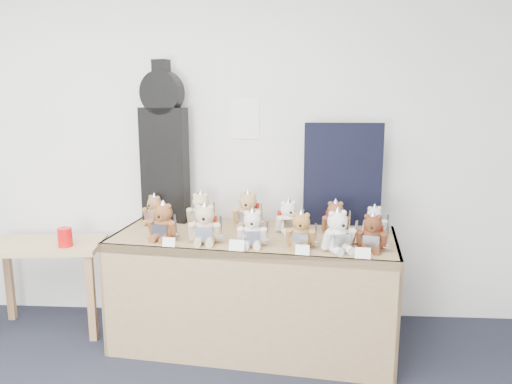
# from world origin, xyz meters

# --- Properties ---
(room_shell) EXTENTS (6.00, 6.00, 6.00)m
(room_shell) POSITION_xyz_m (0.85, 2.49, 1.53)
(room_shell) COLOR white
(room_shell) RESTS_ON floor
(display_table) EXTENTS (1.96, 1.02, 0.78)m
(display_table) POSITION_xyz_m (0.94, 1.95, 0.62)
(display_table) COLOR olive
(display_table) RESTS_ON floor
(side_table) EXTENTS (0.84, 0.53, 0.67)m
(side_table) POSITION_xyz_m (-0.57, 2.12, 0.54)
(side_table) COLOR tan
(side_table) RESTS_ON floor
(guitar_case) EXTENTS (0.37, 0.20, 1.17)m
(guitar_case) POSITION_xyz_m (0.27, 2.35, 1.35)
(guitar_case) COLOR black
(guitar_case) RESTS_ON display_table
(navy_board) EXTENTS (0.55, 0.03, 0.73)m
(navy_board) POSITION_xyz_m (1.56, 2.30, 1.15)
(navy_board) COLOR black
(navy_board) RESTS_ON display_table
(red_cup) EXTENTS (0.10, 0.10, 0.13)m
(red_cup) POSITION_xyz_m (-0.38, 2.04, 0.73)
(red_cup) COLOR red
(red_cup) RESTS_ON side_table
(teddy_front_far_left) EXTENTS (0.23, 0.20, 0.28)m
(teddy_front_far_left) POSITION_xyz_m (0.37, 1.87, 0.89)
(teddy_front_far_left) COLOR brown
(teddy_front_far_left) RESTS_ON display_table
(teddy_front_left) EXTENTS (0.23, 0.19, 0.29)m
(teddy_front_left) POSITION_xyz_m (0.65, 1.81, 0.90)
(teddy_front_left) COLOR tan
(teddy_front_left) RESTS_ON display_table
(teddy_front_centre) EXTENTS (0.21, 0.17, 0.26)m
(teddy_front_centre) POSITION_xyz_m (0.95, 1.77, 0.89)
(teddy_front_centre) COLOR beige
(teddy_front_centre) RESTS_ON display_table
(teddy_front_right) EXTENTS (0.21, 0.18, 0.25)m
(teddy_front_right) POSITION_xyz_m (1.25, 1.75, 0.88)
(teddy_front_right) COLOR olive
(teddy_front_right) RESTS_ON display_table
(teddy_front_far_right) EXTENTS (0.24, 0.23, 0.29)m
(teddy_front_far_right) POSITION_xyz_m (1.47, 1.70, 0.90)
(teddy_front_far_right) COLOR silver
(teddy_front_far_right) RESTS_ON display_table
(teddy_front_end) EXTENTS (0.21, 0.20, 0.26)m
(teddy_front_end) POSITION_xyz_m (1.68, 1.73, 0.89)
(teddy_front_end) COLOR #58311E
(teddy_front_end) RESTS_ON display_table
(teddy_back_left) EXTENTS (0.22, 0.18, 0.27)m
(teddy_back_left) POSITION_xyz_m (0.55, 2.23, 0.89)
(teddy_back_left) COLOR #C5B88F
(teddy_back_left) RESTS_ON display_table
(teddy_back_centre_left) EXTENTS (0.24, 0.21, 0.29)m
(teddy_back_centre_left) POSITION_xyz_m (0.89, 2.20, 0.90)
(teddy_back_centre_left) COLOR tan
(teddy_back_centre_left) RESTS_ON display_table
(teddy_back_centre_right) EXTENTS (0.21, 0.19, 0.25)m
(teddy_back_centre_right) POSITION_xyz_m (1.18, 2.09, 0.88)
(teddy_back_centre_right) COLOR silver
(teddy_back_centre_right) RESTS_ON display_table
(teddy_back_right) EXTENTS (0.21, 0.17, 0.25)m
(teddy_back_right) POSITION_xyz_m (1.49, 2.09, 0.88)
(teddy_back_right) COLOR brown
(teddy_back_right) RESTS_ON display_table
(teddy_back_end) EXTENTS (0.19, 0.16, 0.23)m
(teddy_back_end) POSITION_xyz_m (1.75, 2.06, 0.87)
(teddy_back_end) COLOR silver
(teddy_back_end) RESTS_ON display_table
(teddy_back_far_left) EXTENTS (0.19, 0.20, 0.24)m
(teddy_back_far_left) POSITION_xyz_m (0.21, 2.25, 0.88)
(teddy_back_far_left) COLOR olive
(teddy_back_far_left) RESTS_ON display_table
(entry_card_a) EXTENTS (0.08, 0.03, 0.06)m
(entry_card_a) POSITION_xyz_m (0.44, 1.71, 0.81)
(entry_card_a) COLOR white
(entry_card_a) RESTS_ON display_table
(entry_card_b) EXTENTS (0.10, 0.03, 0.07)m
(entry_card_b) POSITION_xyz_m (0.86, 1.66, 0.82)
(entry_card_b) COLOR white
(entry_card_b) RESTS_ON display_table
(entry_card_c) EXTENTS (0.09, 0.03, 0.06)m
(entry_card_c) POSITION_xyz_m (1.26, 1.61, 0.82)
(entry_card_c) COLOR white
(entry_card_c) RESTS_ON display_table
(entry_card_d) EXTENTS (0.09, 0.03, 0.06)m
(entry_card_d) POSITION_xyz_m (1.60, 1.56, 0.82)
(entry_card_d) COLOR white
(entry_card_d) RESTS_ON display_table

